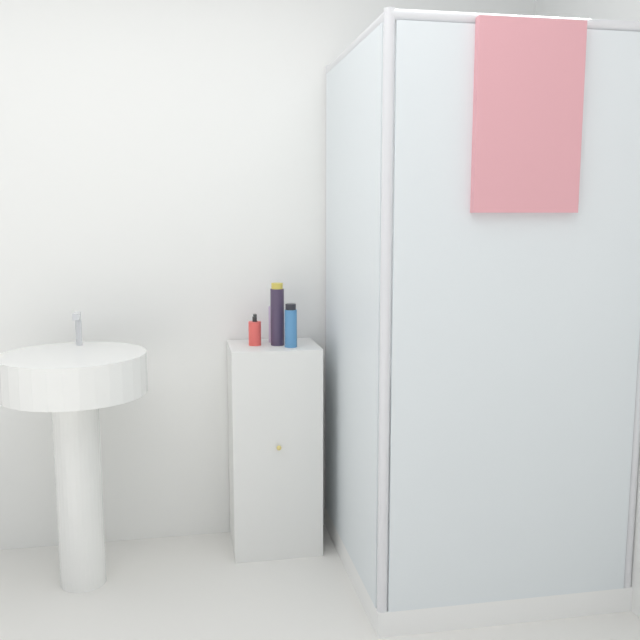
# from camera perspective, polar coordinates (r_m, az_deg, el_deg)

# --- Properties ---
(wall_back) EXTENTS (6.40, 0.06, 2.50)m
(wall_back) POSITION_cam_1_polar(r_m,az_deg,el_deg) (3.23, -12.63, 5.05)
(wall_back) COLOR white
(wall_back) RESTS_ON ground_plane
(shower_enclosure) EXTENTS (0.94, 0.97, 2.02)m
(shower_enclosure) POSITION_cam_1_polar(r_m,az_deg,el_deg) (2.97, 10.27, -9.13)
(shower_enclosure) COLOR white
(shower_enclosure) RESTS_ON ground_plane
(vanity_cabinet) EXTENTS (0.36, 0.32, 0.87)m
(vanity_cabinet) POSITION_cam_1_polar(r_m,az_deg,el_deg) (3.21, -3.52, -9.57)
(vanity_cabinet) COLOR silver
(vanity_cabinet) RESTS_ON ground_plane
(sink) EXTENTS (0.53, 0.53, 1.03)m
(sink) POSITION_cam_1_polar(r_m,az_deg,el_deg) (2.96, -18.12, -6.75)
(sink) COLOR white
(sink) RESTS_ON ground_plane
(soap_dispenser) EXTENTS (0.05, 0.05, 0.13)m
(soap_dispenser) POSITION_cam_1_polar(r_m,az_deg,el_deg) (3.10, -4.99, -0.97)
(soap_dispenser) COLOR red
(soap_dispenser) RESTS_ON vanity_cabinet
(shampoo_bottle_tall_black) EXTENTS (0.06, 0.06, 0.26)m
(shampoo_bottle_tall_black) POSITION_cam_1_polar(r_m,az_deg,el_deg) (3.08, -3.27, 0.39)
(shampoo_bottle_tall_black) COLOR #281E33
(shampoo_bottle_tall_black) RESTS_ON vanity_cabinet
(shampoo_bottle_blue) EXTENTS (0.05, 0.05, 0.18)m
(shampoo_bottle_blue) POSITION_cam_1_polar(r_m,az_deg,el_deg) (3.04, -2.24, -0.48)
(shampoo_bottle_blue) COLOR #2D66A3
(shampoo_bottle_blue) RESTS_ON vanity_cabinet
(lotion_bottle_white) EXTENTS (0.05, 0.05, 0.18)m
(lotion_bottle_white) POSITION_cam_1_polar(r_m,az_deg,el_deg) (3.16, -3.46, -0.28)
(lotion_bottle_white) COLOR #B299C6
(lotion_bottle_white) RESTS_ON vanity_cabinet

